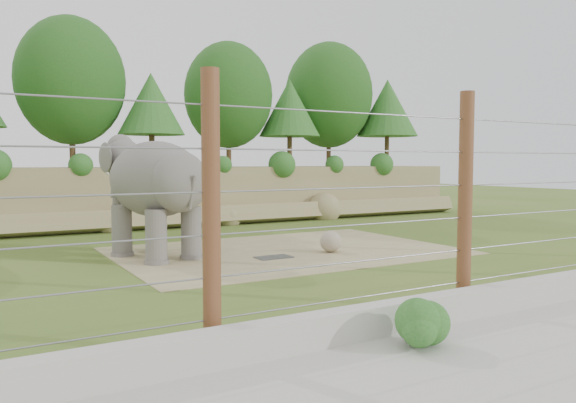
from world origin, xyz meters
TOP-DOWN VIEW (x-y plane):
  - ground at (0.00, 0.00)m, footprint 90.00×90.00m
  - back_embankment at (0.59, 12.68)m, footprint 30.00×5.52m
  - dirt_patch at (0.50, 3.00)m, footprint 10.00×7.00m
  - drain_grate at (-0.45, 2.02)m, footprint 1.00×0.60m
  - elephant at (-3.29, 3.79)m, footprint 2.87×4.61m
  - stone_ball at (1.51, 2.04)m, footprint 0.64×0.64m
  - retaining_wall at (0.00, -5.00)m, footprint 26.00×0.35m
  - barrier_fence at (0.00, -4.50)m, footprint 20.26×0.26m
  - walkway_shrub at (-2.24, -5.80)m, footprint 0.72×0.72m

SIDE VIEW (x-z plane):
  - ground at x=0.00m, z-range 0.00..0.00m
  - dirt_patch at x=0.50m, z-range 0.00..0.02m
  - drain_grate at x=-0.45m, z-range 0.02..0.05m
  - retaining_wall at x=0.00m, z-range 0.00..0.50m
  - stone_ball at x=1.51m, z-range 0.02..0.66m
  - walkway_shrub at x=-2.24m, z-range 0.01..0.73m
  - elephant at x=-3.29m, z-range 0.00..3.47m
  - barrier_fence at x=0.00m, z-range 0.00..4.00m
  - back_embankment at x=0.59m, z-range -0.42..8.35m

